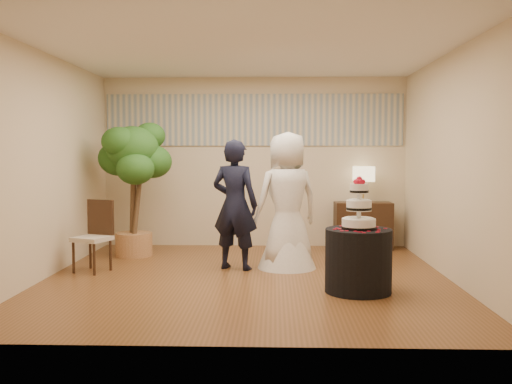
{
  "coord_description": "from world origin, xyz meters",
  "views": [
    {
      "loc": [
        0.34,
        -6.99,
        1.57
      ],
      "look_at": [
        0.1,
        0.4,
        1.05
      ],
      "focal_mm": 40.0,
      "sensor_mm": 36.0,
      "label": 1
    }
  ],
  "objects_px": {
    "wedding_cake": "(359,203)",
    "side_chair": "(92,236)",
    "bride": "(287,200)",
    "groom": "(235,205)",
    "table_lamp": "(363,184)",
    "console": "(363,226)",
    "cake_table": "(358,261)",
    "ficus_tree": "(133,188)"
  },
  "relations": [
    {
      "from": "side_chair",
      "to": "cake_table",
      "type": "bearing_deg",
      "value": 4.94
    },
    {
      "from": "wedding_cake",
      "to": "table_lamp",
      "type": "bearing_deg",
      "value": 80.2
    },
    {
      "from": "table_lamp",
      "to": "side_chair",
      "type": "height_order",
      "value": "table_lamp"
    },
    {
      "from": "wedding_cake",
      "to": "bride",
      "type": "bearing_deg",
      "value": 120.36
    },
    {
      "from": "bride",
      "to": "console",
      "type": "xyz_separation_m",
      "value": [
        1.27,
        1.58,
        -0.54
      ]
    },
    {
      "from": "groom",
      "to": "table_lamp",
      "type": "distance_m",
      "value": 2.59
    },
    {
      "from": "bride",
      "to": "table_lamp",
      "type": "height_order",
      "value": "bride"
    },
    {
      "from": "groom",
      "to": "table_lamp",
      "type": "relative_size",
      "value": 2.99
    },
    {
      "from": "bride",
      "to": "ficus_tree",
      "type": "relative_size",
      "value": 0.89
    },
    {
      "from": "ficus_tree",
      "to": "side_chair",
      "type": "relative_size",
      "value": 2.2
    },
    {
      "from": "bride",
      "to": "side_chair",
      "type": "height_order",
      "value": "bride"
    },
    {
      "from": "side_chair",
      "to": "ficus_tree",
      "type": "bearing_deg",
      "value": 98.46
    },
    {
      "from": "ficus_tree",
      "to": "side_chair",
      "type": "height_order",
      "value": "ficus_tree"
    },
    {
      "from": "console",
      "to": "table_lamp",
      "type": "bearing_deg",
      "value": 0.0
    },
    {
      "from": "bride",
      "to": "wedding_cake",
      "type": "height_order",
      "value": "bride"
    },
    {
      "from": "ficus_tree",
      "to": "wedding_cake",
      "type": "bearing_deg",
      "value": -34.9
    },
    {
      "from": "bride",
      "to": "side_chair",
      "type": "distance_m",
      "value": 2.62
    },
    {
      "from": "wedding_cake",
      "to": "ficus_tree",
      "type": "distance_m",
      "value": 3.73
    },
    {
      "from": "bride",
      "to": "cake_table",
      "type": "relative_size",
      "value": 2.48
    },
    {
      "from": "bride",
      "to": "table_lamp",
      "type": "bearing_deg",
      "value": -152.33
    },
    {
      "from": "bride",
      "to": "ficus_tree",
      "type": "height_order",
      "value": "ficus_tree"
    },
    {
      "from": "cake_table",
      "to": "wedding_cake",
      "type": "bearing_deg",
      "value": 0.0
    },
    {
      "from": "console",
      "to": "table_lamp",
      "type": "distance_m",
      "value": 0.67
    },
    {
      "from": "bride",
      "to": "ficus_tree",
      "type": "bearing_deg",
      "value": -43.23
    },
    {
      "from": "cake_table",
      "to": "table_lamp",
      "type": "height_order",
      "value": "table_lamp"
    },
    {
      "from": "table_lamp",
      "to": "ficus_tree",
      "type": "relative_size",
      "value": 0.28
    },
    {
      "from": "side_chair",
      "to": "groom",
      "type": "bearing_deg",
      "value": 28.68
    },
    {
      "from": "cake_table",
      "to": "wedding_cake",
      "type": "relative_size",
      "value": 1.26
    },
    {
      "from": "wedding_cake",
      "to": "side_chair",
      "type": "bearing_deg",
      "value": 163.64
    },
    {
      "from": "cake_table",
      "to": "ficus_tree",
      "type": "distance_m",
      "value": 3.79
    },
    {
      "from": "wedding_cake",
      "to": "console",
      "type": "distance_m",
      "value": 3.0
    },
    {
      "from": "console",
      "to": "side_chair",
      "type": "height_order",
      "value": "side_chair"
    },
    {
      "from": "console",
      "to": "side_chair",
      "type": "xyz_separation_m",
      "value": [
        -3.82,
        -1.92,
        0.09
      ]
    },
    {
      "from": "wedding_cake",
      "to": "side_chair",
      "type": "relative_size",
      "value": 0.63
    },
    {
      "from": "wedding_cake",
      "to": "groom",
      "type": "bearing_deg",
      "value": 140.3
    },
    {
      "from": "table_lamp",
      "to": "bride",
      "type": "bearing_deg",
      "value": -128.81
    },
    {
      "from": "groom",
      "to": "wedding_cake",
      "type": "relative_size",
      "value": 2.95
    },
    {
      "from": "bride",
      "to": "console",
      "type": "height_order",
      "value": "bride"
    },
    {
      "from": "cake_table",
      "to": "side_chair",
      "type": "relative_size",
      "value": 0.79
    },
    {
      "from": "table_lamp",
      "to": "ficus_tree",
      "type": "bearing_deg",
      "value": -167.98
    },
    {
      "from": "bride",
      "to": "side_chair",
      "type": "xyz_separation_m",
      "value": [
        -2.55,
        -0.34,
        -0.45
      ]
    },
    {
      "from": "side_chair",
      "to": "console",
      "type": "bearing_deg",
      "value": 47.93
    }
  ]
}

